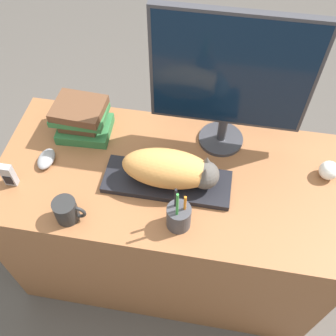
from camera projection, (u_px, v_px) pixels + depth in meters
ground_plane at (158, 317)px, 1.94m from camera, size 12.00×12.00×0.00m
desk at (169, 223)px, 1.83m from camera, size 1.36×0.64×0.77m
keyboard at (166, 182)px, 1.48m from camera, size 0.48×0.17×0.02m
cat at (172, 169)px, 1.41m from camera, size 0.36×0.15×0.14m
monitor at (231, 78)px, 1.35m from camera, size 0.57×0.18×0.58m
computer_mouse at (46, 159)px, 1.54m from camera, size 0.06×0.10×0.04m
coffee_mug at (67, 211)px, 1.37m from camera, size 0.11×0.08×0.09m
pen_cup at (179, 216)px, 1.35m from camera, size 0.08×0.08×0.22m
baseball at (329, 170)px, 1.48m from camera, size 0.07×0.07×0.07m
phone at (9, 175)px, 1.45m from camera, size 0.05×0.03×0.10m
book_stack at (81, 119)px, 1.59m from camera, size 0.23×0.18×0.15m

